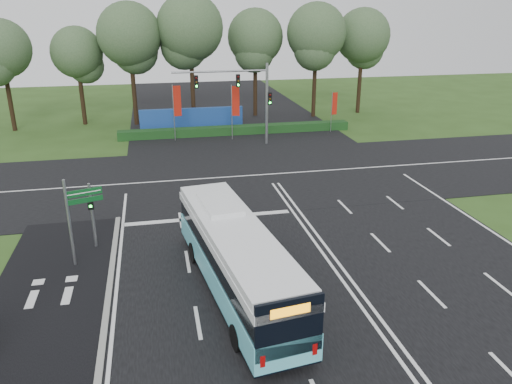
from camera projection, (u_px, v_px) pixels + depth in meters
ground at (319, 249)px, 25.09m from camera, size 120.00×120.00×0.00m
road_main at (319, 249)px, 25.08m from camera, size 20.00×120.00×0.04m
road_cross at (266, 175)px, 36.08m from camera, size 120.00×14.00×0.05m
bike_path at (45, 312)px, 19.93m from camera, size 5.00×18.00×0.06m
kerb_strip at (107, 304)px, 20.38m from camera, size 0.25×18.00×0.12m
city_bus at (236, 258)px, 20.74m from camera, size 3.87×11.65×3.28m
pedestrian_signal at (92, 214)px, 24.62m from camera, size 0.29×0.42×3.42m
street_sign at (76, 212)px, 22.76m from camera, size 1.60×0.58×4.28m
banner_flag_left at (176, 105)px, 44.18m from camera, size 0.74×0.16×5.04m
banner_flag_mid at (235, 105)px, 44.52m from camera, size 0.72×0.23×4.96m
banner_flag_right at (334, 106)px, 47.35m from camera, size 0.57×0.15×3.92m
traffic_light_gantry at (246, 92)px, 42.29m from camera, size 8.41×0.28×7.00m
hedge at (237, 130)px, 47.41m from camera, size 22.00×1.20×0.80m
blue_hoarding at (192, 119)px, 48.68m from camera, size 10.00×0.30×2.20m
eucalyptus_row at (208, 37)px, 50.40m from camera, size 42.10×8.08×12.80m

